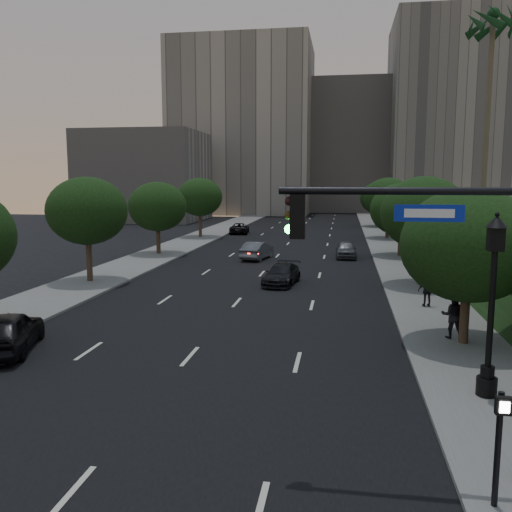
% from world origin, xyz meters
% --- Properties ---
extents(ground, '(160.00, 160.00, 0.00)m').
position_xyz_m(ground, '(0.00, 0.00, 0.00)').
color(ground, black).
rests_on(ground, ground).
extents(road_surface, '(16.00, 140.00, 0.02)m').
position_xyz_m(road_surface, '(0.00, 30.00, 0.01)').
color(road_surface, black).
rests_on(road_surface, ground).
extents(sidewalk_right, '(4.50, 140.00, 0.15)m').
position_xyz_m(sidewalk_right, '(10.25, 30.00, 0.07)').
color(sidewalk_right, slate).
rests_on(sidewalk_right, ground).
extents(sidewalk_left, '(4.50, 140.00, 0.15)m').
position_xyz_m(sidewalk_left, '(-10.25, 30.00, 0.07)').
color(sidewalk_left, slate).
rests_on(sidewalk_left, ground).
extents(parapet_wall, '(0.35, 90.00, 0.70)m').
position_xyz_m(parapet_wall, '(13.50, 28.00, 4.35)').
color(parapet_wall, slate).
rests_on(parapet_wall, embankment).
extents(office_block_left, '(26.00, 20.00, 32.00)m').
position_xyz_m(office_block_left, '(-14.00, 92.00, 16.00)').
color(office_block_left, gray).
rests_on(office_block_left, ground).
extents(office_block_mid, '(22.00, 18.00, 26.00)m').
position_xyz_m(office_block_mid, '(6.00, 102.00, 13.00)').
color(office_block_mid, '#A49E97').
rests_on(office_block_mid, ground).
extents(office_block_right, '(20.00, 22.00, 36.00)m').
position_xyz_m(office_block_right, '(24.00, 96.00, 18.00)').
color(office_block_right, gray).
rests_on(office_block_right, ground).
extents(office_block_filler, '(18.00, 16.00, 14.00)m').
position_xyz_m(office_block_filler, '(-26.00, 70.00, 7.00)').
color(office_block_filler, '#A49E97').
rests_on(office_block_filler, ground).
extents(tree_right_a, '(5.20, 5.20, 6.24)m').
position_xyz_m(tree_right_a, '(10.30, 8.00, 4.02)').
color(tree_right_a, '#38281C').
rests_on(tree_right_a, ground).
extents(tree_right_b, '(5.20, 5.20, 6.74)m').
position_xyz_m(tree_right_b, '(10.30, 20.00, 4.52)').
color(tree_right_b, '#38281C').
rests_on(tree_right_b, ground).
extents(tree_right_c, '(5.20, 5.20, 6.24)m').
position_xyz_m(tree_right_c, '(10.30, 33.00, 4.02)').
color(tree_right_c, '#38281C').
rests_on(tree_right_c, ground).
extents(tree_right_d, '(5.20, 5.20, 6.74)m').
position_xyz_m(tree_right_d, '(10.30, 47.00, 4.52)').
color(tree_right_d, '#38281C').
rests_on(tree_right_d, ground).
extents(tree_right_e, '(5.20, 5.20, 6.24)m').
position_xyz_m(tree_right_e, '(10.30, 62.00, 4.02)').
color(tree_right_e, '#38281C').
rests_on(tree_right_e, ground).
extents(tree_left_b, '(5.00, 5.00, 6.71)m').
position_xyz_m(tree_left_b, '(-10.30, 18.00, 4.58)').
color(tree_left_b, '#38281C').
rests_on(tree_left_b, ground).
extents(tree_left_c, '(5.00, 5.00, 6.34)m').
position_xyz_m(tree_left_c, '(-10.30, 31.00, 4.21)').
color(tree_left_c, '#38281C').
rests_on(tree_left_c, ground).
extents(tree_left_d, '(5.00, 5.00, 6.71)m').
position_xyz_m(tree_left_d, '(-10.30, 45.00, 4.58)').
color(tree_left_d, '#38281C').
rests_on(tree_left_d, ground).
extents(palm_far, '(3.20, 3.20, 15.50)m').
position_xyz_m(palm_far, '(16.00, 30.00, 17.64)').
color(palm_far, '#4C4233').
rests_on(palm_far, embankment).
extents(traffic_signal_mast, '(5.68, 0.56, 7.00)m').
position_xyz_m(traffic_signal_mast, '(8.46, -2.20, 3.67)').
color(traffic_signal_mast, black).
rests_on(traffic_signal_mast, ground).
extents(street_lamp, '(0.64, 0.64, 5.62)m').
position_xyz_m(street_lamp, '(9.84, 2.58, 2.63)').
color(street_lamp, black).
rests_on(street_lamp, ground).
extents(pedestrian_signal, '(0.30, 0.33, 2.50)m').
position_xyz_m(pedestrian_signal, '(8.58, -3.26, 1.57)').
color(pedestrian_signal, black).
rests_on(pedestrian_signal, ground).
extents(sedan_near_left, '(3.20, 5.02, 1.59)m').
position_xyz_m(sedan_near_left, '(-7.00, 4.49, 0.80)').
color(sedan_near_left, black).
rests_on(sedan_near_left, ground).
extents(sedan_mid_left, '(2.31, 4.64, 1.46)m').
position_xyz_m(sedan_mid_left, '(-1.42, 29.91, 0.73)').
color(sedan_mid_left, '#4E5055').
rests_on(sedan_mid_left, ground).
extents(sedan_far_left, '(2.63, 4.85, 1.29)m').
position_xyz_m(sedan_far_left, '(-6.89, 50.54, 0.65)').
color(sedan_far_left, black).
rests_on(sedan_far_left, ground).
extents(sedan_near_right, '(2.30, 4.56, 1.27)m').
position_xyz_m(sedan_near_right, '(1.78, 19.47, 0.63)').
color(sedan_near_right, black).
rests_on(sedan_near_right, ground).
extents(sedan_far_right, '(1.78, 4.24, 1.43)m').
position_xyz_m(sedan_far_right, '(5.80, 31.94, 0.72)').
color(sedan_far_right, '#4D4F53').
rests_on(sedan_far_right, ground).
extents(pedestrian_b, '(1.02, 0.84, 1.90)m').
position_xyz_m(pedestrian_b, '(9.98, 8.56, 1.10)').
color(pedestrian_b, black).
rests_on(pedestrian_b, sidewalk_right).
extents(pedestrian_c, '(1.00, 0.52, 1.63)m').
position_xyz_m(pedestrian_c, '(9.81, 14.15, 0.97)').
color(pedestrian_c, black).
rests_on(pedestrian_c, sidewalk_right).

